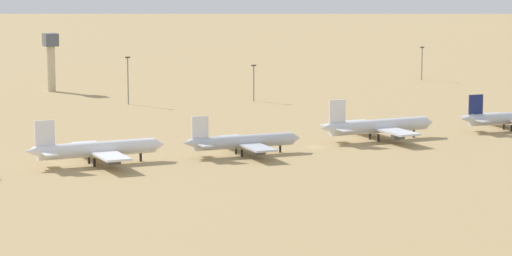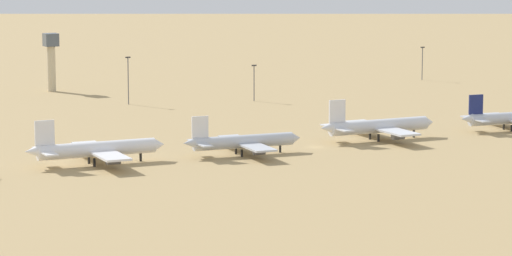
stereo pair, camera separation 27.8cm
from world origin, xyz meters
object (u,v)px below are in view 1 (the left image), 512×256
parked_jet_white_3 (378,126)px  light_pole_east (254,80)px  parked_jet_white_2 (242,142)px  parked_jet_white_1 (96,149)px  parked_jet_navy_4 (511,118)px  control_tower (51,56)px  light_pole_west (422,61)px  light_pole_mid (128,77)px

parked_jet_white_3 → light_pole_east: 97.63m
parked_jet_white_2 → light_pole_east: (55.29, 102.31, 4.09)m
parked_jet_white_1 → light_pole_east: 137.36m
parked_jet_navy_4 → light_pole_east: light_pole_east is taller
parked_jet_white_1 → control_tower: size_ratio=1.68×
control_tower → light_pole_west: bearing=-11.9°
light_pole_east → parked_jet_white_3: bearing=-95.0°
light_pole_west → light_pole_mid: (-138.54, -18.22, 1.60)m
parked_jet_navy_4 → light_pole_mid: bearing=132.6°
parked_jet_white_3 → light_pole_east: size_ratio=2.88×
parked_jet_white_2 → control_tower: control_tower is taller
parked_jet_white_1 → parked_jet_white_3: parked_jet_white_3 is taller
parked_jet_navy_4 → parked_jet_white_3: bearing=-176.6°
control_tower → light_pole_mid: bearing=-76.1°
light_pole_west → parked_jet_white_3: bearing=-128.9°
light_pole_mid → light_pole_east: light_pole_mid is taller
light_pole_west → parked_jet_white_2: bearing=-138.5°
parked_jet_white_3 → parked_jet_white_1: bearing=-178.0°
parked_jet_navy_4 → light_pole_west: size_ratio=2.52×
parked_jet_white_1 → light_pole_east: bearing=48.0°
parked_jet_white_3 → control_tower: control_tower is taller
parked_jet_white_1 → parked_jet_navy_4: bearing=1.8°
parked_jet_white_3 → parked_jet_white_2: bearing=-172.4°
parked_jet_white_3 → light_pole_mid: (-35.69, 109.12, 5.64)m
parked_jet_white_2 → light_pole_mid: 114.93m
parked_jet_navy_4 → parked_jet_white_1: bearing=-174.5°
parked_jet_white_1 → light_pole_west: (190.26, 128.37, 4.09)m
light_pole_west → parked_jet_navy_4: bearing=-113.3°
light_pole_mid → light_pole_east: 45.87m
parked_jet_white_3 → light_pole_west: light_pole_west is taller
parked_jet_white_1 → light_pole_mid: bearing=67.2°
parked_jet_white_1 → light_pole_mid: size_ratio=2.21×
light_pole_east → light_pole_mid: bearing=164.9°
control_tower → light_pole_west: size_ratio=1.61×
parked_jet_white_1 → control_tower: 165.26m
parked_jet_white_2 → parked_jet_navy_4: size_ratio=0.98×
parked_jet_white_3 → light_pole_mid: 114.94m
parked_jet_white_2 → parked_jet_navy_4: parked_jet_navy_4 is taller
parked_jet_navy_4 → parked_jet_white_2: bearing=-172.2°
parked_jet_white_3 → light_pole_mid: size_ratio=2.24×
parked_jet_white_3 → light_pole_west: 163.74m
parked_jet_white_2 → light_pole_mid: bearing=89.0°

